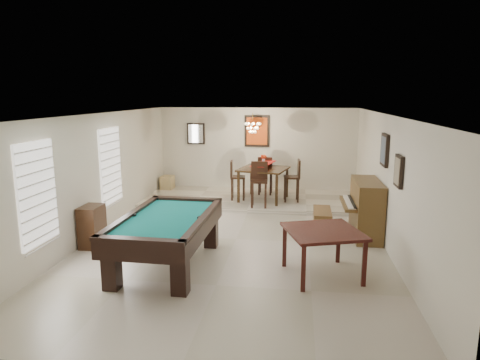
% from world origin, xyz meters
% --- Properties ---
extents(ground_plane, '(6.00, 9.00, 0.02)m').
position_xyz_m(ground_plane, '(0.00, 0.00, -0.01)').
color(ground_plane, beige).
extents(wall_back, '(6.00, 0.04, 2.60)m').
position_xyz_m(wall_back, '(0.00, 4.50, 1.30)').
color(wall_back, silver).
rests_on(wall_back, ground_plane).
extents(wall_front, '(6.00, 0.04, 2.60)m').
position_xyz_m(wall_front, '(0.00, -4.50, 1.30)').
color(wall_front, silver).
rests_on(wall_front, ground_plane).
extents(wall_left, '(0.04, 9.00, 2.60)m').
position_xyz_m(wall_left, '(-3.00, 0.00, 1.30)').
color(wall_left, silver).
rests_on(wall_left, ground_plane).
extents(wall_right, '(0.04, 9.00, 2.60)m').
position_xyz_m(wall_right, '(3.00, 0.00, 1.30)').
color(wall_right, silver).
rests_on(wall_right, ground_plane).
extents(ceiling, '(6.00, 9.00, 0.04)m').
position_xyz_m(ceiling, '(0.00, 0.00, 2.60)').
color(ceiling, white).
rests_on(ceiling, wall_back).
extents(dining_step, '(6.00, 2.50, 0.12)m').
position_xyz_m(dining_step, '(0.00, 3.25, 0.06)').
color(dining_step, beige).
rests_on(dining_step, ground_plane).
extents(window_left_front, '(0.06, 1.00, 1.70)m').
position_xyz_m(window_left_front, '(-2.97, -2.20, 1.40)').
color(window_left_front, white).
rests_on(window_left_front, wall_left).
extents(window_left_rear, '(0.06, 1.00, 1.70)m').
position_xyz_m(window_left_rear, '(-2.97, 0.60, 1.40)').
color(window_left_rear, white).
rests_on(window_left_rear, wall_left).
extents(pool_table, '(1.50, 2.68, 0.88)m').
position_xyz_m(pool_table, '(-1.01, -1.55, 0.44)').
color(pool_table, black).
rests_on(pool_table, ground_plane).
extents(square_table, '(1.46, 1.46, 0.80)m').
position_xyz_m(square_table, '(1.69, -1.64, 0.40)').
color(square_table, black).
rests_on(square_table, ground_plane).
extents(upright_piano, '(0.81, 1.45, 1.21)m').
position_xyz_m(upright_piano, '(2.57, 0.57, 0.60)').
color(upright_piano, brown).
rests_on(upright_piano, ground_plane).
extents(piano_bench, '(0.38, 0.96, 0.53)m').
position_xyz_m(piano_bench, '(1.80, 0.59, 0.27)').
color(piano_bench, brown).
rests_on(piano_bench, ground_plane).
extents(apothecary_chest, '(0.37, 0.56, 0.83)m').
position_xyz_m(apothecary_chest, '(-2.78, -0.82, 0.42)').
color(apothecary_chest, black).
rests_on(apothecary_chest, ground_plane).
extents(dining_table, '(1.47, 1.47, 1.01)m').
position_xyz_m(dining_table, '(0.32, 3.03, 0.63)').
color(dining_table, black).
rests_on(dining_table, dining_step).
extents(flower_vase, '(0.17, 0.17, 0.27)m').
position_xyz_m(flower_vase, '(0.32, 3.03, 1.26)').
color(flower_vase, '#BB3310').
rests_on(flower_vase, dining_table).
extents(dining_chair_south, '(0.46, 0.46, 1.16)m').
position_xyz_m(dining_chair_south, '(0.27, 2.27, 0.70)').
color(dining_chair_south, black).
rests_on(dining_chair_south, dining_step).
extents(dining_chair_north, '(0.42, 0.42, 1.11)m').
position_xyz_m(dining_chair_north, '(0.32, 3.75, 0.68)').
color(dining_chair_north, black).
rests_on(dining_chair_north, dining_step).
extents(dining_chair_west, '(0.44, 0.44, 1.08)m').
position_xyz_m(dining_chair_west, '(-0.38, 3.00, 0.66)').
color(dining_chair_west, black).
rests_on(dining_chair_west, dining_step).
extents(dining_chair_east, '(0.46, 0.46, 1.15)m').
position_xyz_m(dining_chair_east, '(1.09, 3.00, 0.69)').
color(dining_chair_east, black).
rests_on(dining_chair_east, dining_step).
extents(corner_bench, '(0.36, 0.45, 0.40)m').
position_xyz_m(corner_bench, '(-2.74, 4.04, 0.32)').
color(corner_bench, tan).
rests_on(corner_bench, dining_step).
extents(chandelier, '(0.44, 0.44, 0.60)m').
position_xyz_m(chandelier, '(0.00, 3.20, 2.20)').
color(chandelier, '#FFE5B2').
rests_on(chandelier, ceiling).
extents(back_painting, '(0.75, 0.06, 0.95)m').
position_xyz_m(back_painting, '(0.00, 4.46, 1.90)').
color(back_painting, '#D84C14').
rests_on(back_painting, wall_back).
extents(back_mirror, '(0.55, 0.06, 0.65)m').
position_xyz_m(back_mirror, '(-1.90, 4.46, 1.80)').
color(back_mirror, white).
rests_on(back_mirror, wall_back).
extents(right_picture_upper, '(0.06, 0.55, 0.65)m').
position_xyz_m(right_picture_upper, '(2.96, 0.30, 1.90)').
color(right_picture_upper, slate).
rests_on(right_picture_upper, wall_right).
extents(right_picture_lower, '(0.06, 0.45, 0.55)m').
position_xyz_m(right_picture_lower, '(2.96, -1.00, 1.70)').
color(right_picture_lower, gray).
rests_on(right_picture_lower, wall_right).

